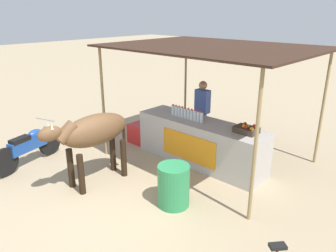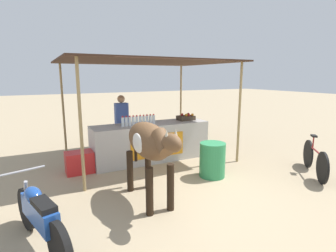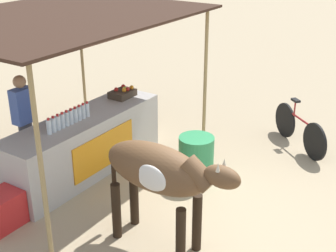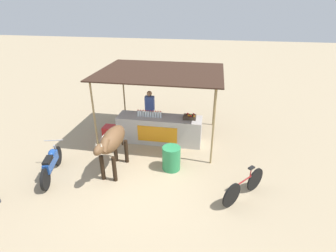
# 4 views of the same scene
# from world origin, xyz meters

# --- Properties ---
(ground_plane) EXTENTS (60.00, 60.00, 0.00)m
(ground_plane) POSITION_xyz_m (0.00, 0.00, 0.00)
(ground_plane) COLOR tan
(stall_counter) EXTENTS (3.00, 0.82, 0.96)m
(stall_counter) POSITION_xyz_m (0.00, 2.20, 0.48)
(stall_counter) COLOR #B2ADA8
(stall_counter) RESTS_ON ground
(stall_awning) EXTENTS (4.20, 3.20, 2.53)m
(stall_awning) POSITION_xyz_m (0.00, 2.50, 2.43)
(stall_awning) COLOR #382319
(stall_awning) RESTS_ON ground
(water_bottle_row) EXTENTS (0.88, 0.07, 0.25)m
(water_bottle_row) POSITION_xyz_m (-0.35, 2.15, 1.07)
(water_bottle_row) COLOR silver
(water_bottle_row) RESTS_ON stall_counter
(fruit_crate) EXTENTS (0.44, 0.32, 0.18)m
(fruit_crate) POSITION_xyz_m (1.07, 2.25, 1.03)
(fruit_crate) COLOR #3F3326
(fruit_crate) RESTS_ON stall_counter
(vendor_behind_counter) EXTENTS (0.34, 0.22, 1.65)m
(vendor_behind_counter) POSITION_xyz_m (-0.53, 2.95, 0.85)
(vendor_behind_counter) COLOR #383842
(vendor_behind_counter) RESTS_ON ground
(water_barrel) EXTENTS (0.55, 0.55, 0.75)m
(water_barrel) POSITION_xyz_m (0.71, 0.54, 0.37)
(water_barrel) COLOR #2D8C51
(water_barrel) RESTS_ON ground
(cow) EXTENTS (0.56, 1.82, 1.44)m
(cow) POSITION_xyz_m (-0.95, 0.10, 1.03)
(cow) COLOR brown
(cow) RESTS_ON ground
(bicycle_leaning) EXTENTS (1.10, 1.29, 0.85)m
(bicycle_leaning) POSITION_xyz_m (2.78, -0.41, 0.35)
(bicycle_leaning) COLOR black
(bicycle_leaning) RESTS_ON ground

